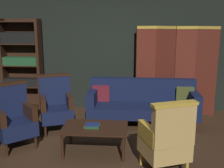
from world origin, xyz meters
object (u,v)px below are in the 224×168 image
(armchair_wing_left, at_px, (14,118))
(armchair_wing_right, at_px, (56,105))
(folding_screen, at_px, (175,69))
(velvet_couch, at_px, (142,102))
(bookshelf, at_px, (22,62))
(armchair_gilt_accent, at_px, (167,139))
(coffee_table, at_px, (95,130))
(book_green_cloth, at_px, (92,126))
(book_navy_cloth, at_px, (92,124))

(armchair_wing_left, distance_m, armchair_wing_right, 0.89)
(folding_screen, relative_size, armchair_wing_right, 1.83)
(velvet_couch, bearing_deg, bookshelf, 164.63)
(bookshelf, relative_size, armchair_gilt_accent, 1.97)
(folding_screen, xyz_separation_m, armchair_wing_right, (-2.31, -1.19, -0.50))
(coffee_table, relative_size, armchair_gilt_accent, 0.96)
(coffee_table, height_order, armchair_wing_right, armchair_wing_right)
(folding_screen, relative_size, velvet_couch, 0.90)
(bookshelf, relative_size, coffee_table, 2.05)
(bookshelf, distance_m, coffee_table, 2.91)
(armchair_wing_left, relative_size, book_green_cloth, 4.46)
(bookshelf, distance_m, book_navy_cloth, 2.88)
(bookshelf, height_order, armchair_wing_left, bookshelf)
(velvet_couch, bearing_deg, armchair_wing_left, -150.30)
(bookshelf, distance_m, velvet_couch, 2.87)
(armchair_wing_right, height_order, book_navy_cloth, armchair_wing_right)
(velvet_couch, xyz_separation_m, coffee_table, (-0.76, -1.31, -0.08))
(folding_screen, xyz_separation_m, armchair_gilt_accent, (-0.43, -2.57, -0.50))
(armchair_gilt_accent, xyz_separation_m, book_green_cloth, (-1.07, 0.51, -0.06))
(folding_screen, height_order, armchair_wing_left, folding_screen)
(folding_screen, bearing_deg, bookshelf, 179.88)
(armchair_wing_right, bearing_deg, bookshelf, 132.29)
(bookshelf, bearing_deg, armchair_gilt_accent, -40.92)
(bookshelf, height_order, armchair_wing_right, bookshelf)
(armchair_wing_left, height_order, book_green_cloth, armchair_wing_left)
(folding_screen, bearing_deg, velvet_couch, -133.78)
(coffee_table, height_order, book_navy_cloth, book_navy_cloth)
(bookshelf, xyz_separation_m, armchair_wing_right, (1.09, -1.20, -0.60))
(coffee_table, bearing_deg, book_green_cloth, -164.49)
(folding_screen, distance_m, armchair_gilt_accent, 2.65)
(armchair_wing_left, distance_m, book_green_cloth, 1.31)
(coffee_table, relative_size, armchair_wing_left, 0.96)
(folding_screen, relative_size, book_navy_cloth, 9.04)
(book_green_cloth, bearing_deg, bookshelf, 132.64)
(velvet_couch, distance_m, book_navy_cloth, 1.54)
(velvet_couch, height_order, armchair_wing_left, armchair_wing_left)
(folding_screen, height_order, velvet_couch, folding_screen)
(armchair_wing_right, xyz_separation_m, book_navy_cloth, (0.81, -0.86, -0.03))
(armchair_wing_left, xyz_separation_m, armchair_wing_right, (0.49, 0.74, 0.00))
(bookshelf, relative_size, velvet_couch, 0.97)
(bookshelf, bearing_deg, coffee_table, -46.66)
(armchair_wing_left, bearing_deg, armchair_wing_right, 56.31)
(coffee_table, bearing_deg, book_navy_cloth, -164.49)
(armchair_gilt_accent, relative_size, book_navy_cloth, 4.95)
(armchair_wing_right, relative_size, book_green_cloth, 4.46)
(folding_screen, xyz_separation_m, coffee_table, (-1.47, -2.05, -0.61))
(folding_screen, xyz_separation_m, armchair_wing_left, (-2.80, -1.93, -0.50))
(book_navy_cloth, bearing_deg, armchair_gilt_accent, -25.59)
(armchair_gilt_accent, height_order, book_navy_cloth, armchair_gilt_accent)
(coffee_table, xyz_separation_m, book_green_cloth, (-0.04, -0.01, 0.06))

